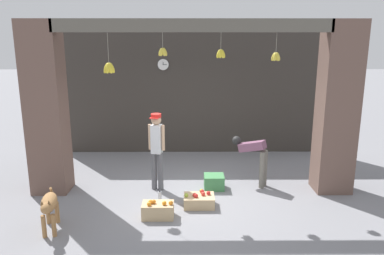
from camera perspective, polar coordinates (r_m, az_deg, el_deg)
ground_plane at (r=7.52m, az=0.02°, el=-10.34°), size 60.00×60.00×0.00m
shop_back_wall at (r=9.94m, az=-0.10°, el=5.72°), size 6.99×0.12×3.38m
shop_pillar_left at (r=7.82m, az=-21.33°, el=2.62°), size 0.70×0.60×3.38m
shop_pillar_right at (r=7.86m, az=21.25°, el=2.67°), size 0.70×0.60×3.38m
storefront_awning at (r=7.00m, az=-0.15°, el=14.97°), size 5.09×0.28×0.99m
dog at (r=6.50m, az=-20.95°, el=-11.00°), size 0.37×0.88×0.66m
shopkeeper at (r=7.54m, az=-5.40°, el=-2.83°), size 0.33×0.28×1.59m
worker_stooping at (r=7.92m, az=9.48°, el=-4.11°), size 0.72×0.54×1.01m
fruit_crate_oranges at (r=6.67m, az=-5.22°, el=-12.41°), size 0.55×0.34×0.33m
fruit_crate_apples at (r=7.05m, az=1.08°, el=-11.05°), size 0.56×0.41×0.28m
produce_box_green at (r=7.82m, az=3.37°, el=-8.27°), size 0.41×0.37×0.29m
water_bottle at (r=7.20m, az=-4.94°, el=-10.52°), size 0.07×0.07×0.25m
wall_clock at (r=9.82m, az=-4.42°, el=9.55°), size 0.30×0.03×0.30m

